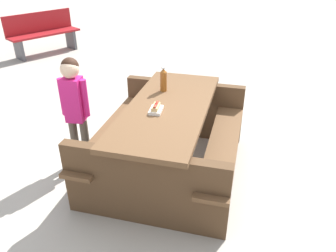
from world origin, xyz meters
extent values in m
plane|color=#ADA599|center=(0.00, 0.00, 0.00)|extent=(30.00, 30.00, 0.00)
cube|color=brown|center=(0.00, 0.00, 0.72)|extent=(1.84, 0.87, 0.05)
cube|color=brown|center=(0.04, 0.56, 0.43)|extent=(1.81, 0.39, 0.04)
cube|color=brown|center=(-0.04, -0.56, 0.43)|extent=(1.81, 0.39, 0.04)
cube|color=#4D3520|center=(0.78, -0.05, 0.35)|extent=(0.19, 1.40, 0.70)
cube|color=#4D3520|center=(-0.78, 0.05, 0.35)|extent=(0.19, 1.40, 0.70)
cylinder|color=brown|center=(-0.35, -0.12, 0.85)|extent=(0.07, 0.07, 0.21)
cone|color=brown|center=(-0.35, -0.12, 0.98)|extent=(0.06, 0.06, 0.04)
cylinder|color=silver|center=(-0.35, -0.12, 1.01)|extent=(0.04, 0.04, 0.02)
cube|color=white|center=(0.15, -0.08, 0.77)|extent=(0.18, 0.11, 0.03)
cube|color=#D8B272|center=(0.15, -0.08, 0.80)|extent=(0.15, 0.06, 0.04)
cylinder|color=maroon|center=(0.15, -0.08, 0.82)|extent=(0.14, 0.03, 0.03)
ellipsoid|color=maroon|center=(0.15, -0.08, 0.83)|extent=(0.07, 0.02, 0.01)
cylinder|color=brown|center=(0.06, -0.88, 0.27)|extent=(0.08, 0.08, 0.54)
cylinder|color=brown|center=(0.07, -1.00, 0.27)|extent=(0.08, 0.08, 0.54)
cube|color=#D11E72|center=(0.07, -0.94, 0.76)|extent=(0.17, 0.19, 0.45)
cylinder|color=#D11E72|center=(0.06, -0.82, 0.78)|extent=(0.07, 0.07, 0.38)
cylinder|color=#D11E72|center=(0.07, -1.05, 0.78)|extent=(0.07, 0.07, 0.38)
sphere|color=beige|center=(0.07, -0.94, 1.08)|extent=(0.18, 0.18, 0.18)
sphere|color=#331E14|center=(0.05, -0.94, 1.10)|extent=(0.17, 0.17, 0.17)
cube|color=maroon|center=(-3.66, -3.39, 0.43)|extent=(1.47, 1.17, 0.04)
cube|color=maroon|center=(-3.76, -3.53, 0.65)|extent=(1.27, 0.87, 0.40)
cube|color=#4C4C51|center=(-3.16, -3.72, 0.21)|extent=(0.25, 0.33, 0.41)
cube|color=#4C4C51|center=(-4.16, -3.05, 0.21)|extent=(0.25, 0.33, 0.41)
camera|label=1|loc=(2.85, 0.55, 2.12)|focal=35.61mm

